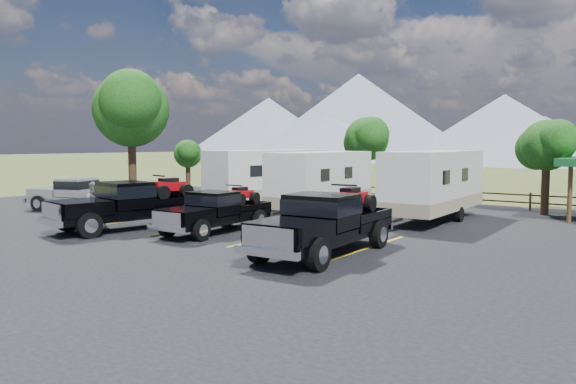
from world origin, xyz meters
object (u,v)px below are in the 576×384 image
Objects in this scene: trailer_left at (268,177)px; trailer_right at (434,184)px; rig_left at (131,204)px; trailer_center at (321,182)px; tree_big_nw at (131,110)px; pickup_silver at (79,194)px; rig_right at (325,222)px; rig_center at (217,210)px; person_a at (102,207)px; person_b at (95,203)px.

trailer_left is 1.00× the size of trailer_right.
rig_left is 9.62m from trailer_center.
pickup_silver is (1.32, -4.54, -4.66)m from tree_big_nw.
trailer_left is (-0.28, 9.60, 0.60)m from rig_left.
trailer_center is at bearing 8.69° from tree_big_nw.
tree_big_nw is 19.71m from rig_right.
rig_center is 0.62× the size of trailer_center.
rig_right is 10.40m from trailer_center.
person_a is at bearing -153.75° from rig_left.
rig_right is 0.72× the size of trailer_left.
rig_center reaches higher than pickup_silver.
trailer_right reaches higher than person_a.
trailer_left reaches higher than rig_center.
tree_big_nw is at bearing 83.99° from person_b.
trailer_left is at bearing -115.09° from person_a.
rig_center is at bearing -96.04° from trailer_center.
person_b is (-11.50, -9.88, -0.73)m from trailer_right.
person_a is at bearing 46.72° from pickup_silver.
rig_center is 10.14m from trailer_right.
tree_big_nw is 1.30× the size of pickup_silver.
trailer_left is at bearing 179.27° from trailer_right.
rig_right is 13.53m from trailer_left.
rig_center is 5.25m from person_a.
rig_left is 1.04× the size of rig_right.
rig_right is 16.76m from pickup_silver.
trailer_right is 15.18m from person_b.
rig_right reaches higher than person_a.
tree_big_nw is 0.85× the size of trailer_right.
trailer_right is 4.88× the size of person_b.
rig_center is 10.76m from pickup_silver.
rig_center is 3.23× the size of person_a.
trailer_right reaches higher than trailer_center.
rig_right is at bearing -90.75° from trailer_right.
trailer_left is 1.52× the size of pickup_silver.
tree_big_nw reaches higher than pickup_silver.
person_a is (-5.17, -9.24, -0.77)m from trailer_center.
trailer_right reaches higher than pickup_silver.
trailer_right is at bearing 52.73° from rig_center.
trailer_center is at bearing 119.88° from rig_right.
person_a is at bearing -162.06° from rig_center.
trailer_center is 4.78× the size of person_b.
pickup_silver is (-10.71, 1.01, 0.01)m from rig_center.
rig_left is at bearing 177.79° from rig_right.
trailer_right is at bearing 4.60° from trailer_center.
trailer_left is 9.55m from trailer_right.
rig_center is at bearing -55.08° from trailer_left.
trailer_right reaches higher than person_b.
rig_left is at bearing -135.03° from trailer_right.
person_a is (-10.82, -0.54, -0.19)m from rig_right.
trailer_center is 1.50× the size of pickup_silver.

